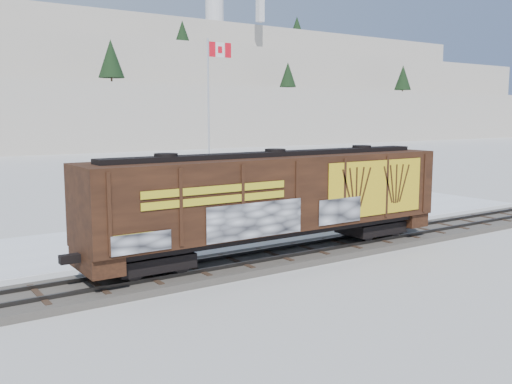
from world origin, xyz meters
TOP-DOWN VIEW (x-y plane):
  - ground at (0.00, 0.00)m, footprint 500.00×500.00m
  - rail_track at (0.00, 0.00)m, footprint 50.00×3.40m
  - parking_strip at (0.00, 7.50)m, footprint 40.00×8.00m
  - hopper_railcar at (-3.99, -0.01)m, footprint 17.13×3.06m
  - flagpole at (1.03, 14.46)m, footprint 2.30×0.90m
  - car_silver at (-8.22, 7.08)m, footprint 3.89×1.58m
  - car_white at (-4.64, 7.04)m, footprint 4.79×3.27m
  - car_dark at (9.92, 8.21)m, footprint 5.19×2.89m

SIDE VIEW (x-z plane):
  - ground at x=0.00m, z-range 0.00..0.00m
  - parking_strip at x=0.00m, z-range 0.00..0.03m
  - rail_track at x=0.00m, z-range -0.07..0.36m
  - car_silver at x=-8.22m, z-range 0.03..1.35m
  - car_dark at x=9.92m, z-range 0.03..1.45m
  - car_white at x=-4.64m, z-range 0.03..1.52m
  - hopper_railcar at x=-3.99m, z-range 0.68..5.08m
  - flagpole at x=1.03m, z-range -1.50..9.99m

